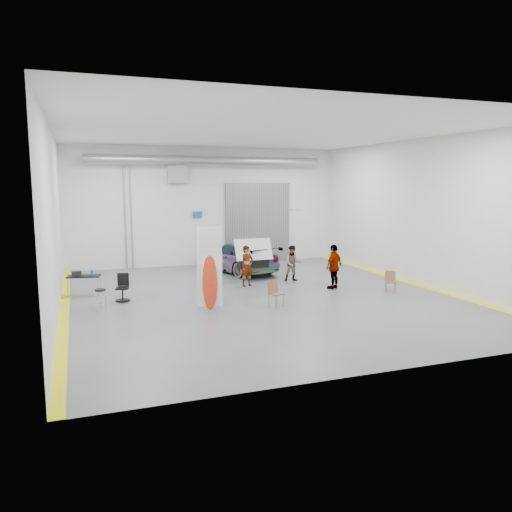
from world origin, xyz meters
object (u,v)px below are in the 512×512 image
object	(u,v)px
person_b	(293,263)
office_chair	(122,289)
work_table	(82,276)
surfboard_display	(211,274)
folding_chair_far	(390,286)
sedan_car	(237,257)
person_a	(247,266)
person_c	(334,267)
shop_stool	(101,300)
folding_chair_near	(276,299)

from	to	relation	value
person_b	office_chair	distance (m)	7.37
work_table	office_chair	distance (m)	1.98
surfboard_display	folding_chair_far	xyz separation A→B (m)	(7.12, 0.09, -0.94)
surfboard_display	sedan_car	bearing A→B (deg)	78.66
person_b	person_a	bearing A→B (deg)	-158.63
folding_chair_far	office_chair	world-z (taller)	office_chair
person_b	work_table	size ratio (longest dim) A/B	1.21
person_b	person_c	world-z (taller)	person_c
surfboard_display	folding_chair_far	size ratio (longest dim) A/B	3.55
surfboard_display	shop_stool	distance (m)	3.75
person_b	shop_stool	bearing A→B (deg)	-150.14
sedan_car	person_c	distance (m)	5.57
folding_chair_near	folding_chair_far	size ratio (longest dim) A/B	1.07
person_a	folding_chair_far	xyz separation A→B (m)	(4.79, -3.07, -0.58)
office_chair	folding_chair_far	bearing A→B (deg)	2.98
person_b	office_chair	world-z (taller)	person_b
person_a	office_chair	bearing A→B (deg)	167.94
person_a	shop_stool	xyz separation A→B (m)	(-5.85, -2.16, -0.47)
person_c	shop_stool	xyz separation A→B (m)	(-8.95, -0.51, -0.53)
person_a	folding_chair_near	xyz separation A→B (m)	(-0.19, -3.62, -0.56)
work_table	shop_stool	bearing A→B (deg)	-78.63
shop_stool	work_table	world-z (taller)	work_table
person_c	folding_chair_far	xyz separation A→B (m)	(1.68, -1.42, -0.64)
sedan_car	folding_chair_far	xyz separation A→B (m)	(4.14, -6.41, -0.45)
folding_chair_near	shop_stool	world-z (taller)	folding_chair_near
folding_chair_near	office_chair	bearing A→B (deg)	132.95
person_a	person_b	xyz separation A→B (m)	(2.20, 0.34, -0.06)
surfboard_display	work_table	distance (m)	5.47
surfboard_display	folding_chair_far	world-z (taller)	surfboard_display
folding_chair_near	person_a	bearing A→B (deg)	68.83
folding_chair_far	shop_stool	xyz separation A→B (m)	(-10.64, 0.91, 0.10)
shop_stool	folding_chair_far	bearing A→B (deg)	-4.88
person_a	shop_stool	world-z (taller)	person_a
person_a	surfboard_display	distance (m)	3.94
person_c	office_chair	bearing A→B (deg)	-34.75
person_a	sedan_car	bearing A→B (deg)	56.42
person_b	shop_stool	xyz separation A→B (m)	(-8.05, -2.50, -0.41)
folding_chair_far	work_table	xyz separation A→B (m)	(-11.17, 3.55, 0.49)
sedan_car	work_table	bearing A→B (deg)	6.14
sedan_car	person_b	world-z (taller)	person_b
folding_chair_near	office_chair	world-z (taller)	office_chair
folding_chair_near	shop_stool	xyz separation A→B (m)	(-5.66, 1.46, 0.09)
folding_chair_near	person_c	bearing A→B (deg)	12.74
shop_stool	office_chair	world-z (taller)	office_chair
folding_chair_far	work_table	bearing A→B (deg)	-169.81
sedan_car	person_a	size ratio (longest dim) A/B	2.91
person_b	folding_chair_near	size ratio (longest dim) A/B	1.74
person_c	office_chair	xyz separation A→B (m)	(-8.15, 0.71, -0.47)
office_chair	folding_chair_near	bearing A→B (deg)	-13.69
office_chair	shop_stool	bearing A→B (deg)	-108.22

